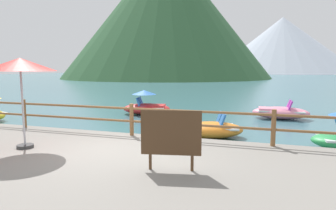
{
  "coord_description": "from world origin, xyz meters",
  "views": [
    {
      "loc": [
        3.63,
        -6.26,
        2.39
      ],
      "look_at": [
        0.03,
        5.0,
        0.9
      ],
      "focal_mm": 31.26,
      "sensor_mm": 36.0,
      "label": 1
    }
  ],
  "objects_px": {
    "beach_umbrella": "(20,66)",
    "pedal_boat_4": "(210,129)",
    "pedal_boat_2": "(146,106)",
    "sign_board": "(171,134)",
    "pedal_boat_1": "(280,112)"
  },
  "relations": [
    {
      "from": "sign_board",
      "to": "beach_umbrella",
      "type": "distance_m",
      "value": 4.21
    },
    {
      "from": "pedal_boat_2",
      "to": "pedal_boat_4",
      "type": "distance_m",
      "value": 5.78
    },
    {
      "from": "pedal_boat_2",
      "to": "sign_board",
      "type": "bearing_deg",
      "value": -65.21
    },
    {
      "from": "sign_board",
      "to": "pedal_boat_4",
      "type": "relative_size",
      "value": 0.47
    },
    {
      "from": "beach_umbrella",
      "to": "pedal_boat_2",
      "type": "height_order",
      "value": "beach_umbrella"
    },
    {
      "from": "pedal_boat_2",
      "to": "beach_umbrella",
      "type": "bearing_deg",
      "value": -89.53
    },
    {
      "from": "sign_board",
      "to": "pedal_boat_4",
      "type": "bearing_deg",
      "value": 90.08
    },
    {
      "from": "sign_board",
      "to": "beach_umbrella",
      "type": "xyz_separation_m",
      "value": [
        -3.98,
        0.44,
        1.32
      ]
    },
    {
      "from": "sign_board",
      "to": "pedal_boat_2",
      "type": "height_order",
      "value": "sign_board"
    },
    {
      "from": "pedal_boat_1",
      "to": "pedal_boat_4",
      "type": "distance_m",
      "value": 5.43
    },
    {
      "from": "beach_umbrella",
      "to": "pedal_boat_1",
      "type": "bearing_deg",
      "value": 54.1
    },
    {
      "from": "sign_board",
      "to": "pedal_boat_1",
      "type": "height_order",
      "value": "sign_board"
    },
    {
      "from": "beach_umbrella",
      "to": "pedal_boat_4",
      "type": "relative_size",
      "value": 0.88
    },
    {
      "from": "beach_umbrella",
      "to": "pedal_boat_2",
      "type": "bearing_deg",
      "value": 90.47
    },
    {
      "from": "pedal_boat_2",
      "to": "pedal_boat_4",
      "type": "height_order",
      "value": "pedal_boat_2"
    }
  ]
}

